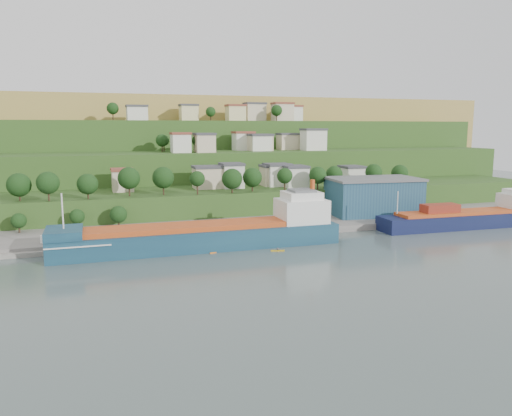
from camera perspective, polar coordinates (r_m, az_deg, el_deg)
name	(u,v)px	position (r m, az deg, el deg)	size (l,w,h in m)	color
ground	(266,251)	(130.91, 1.19, -4.99)	(500.00, 500.00, 0.00)	#42504D
quay	(295,227)	(163.47, 4.49, -2.14)	(220.00, 26.00, 4.00)	slate
pebble_beach	(46,248)	(145.56, -22.88, -4.27)	(40.00, 18.00, 2.40)	slate
hillside	(168,183)	(293.10, -9.99, 2.82)	(360.00, 211.33, 96.00)	#284719
cargo_ship_near	(209,236)	(134.70, -5.38, -3.25)	(76.47, 12.70, 19.64)	#122F45
cargo_ship_far	(470,219)	(176.61, 23.30, -1.18)	(59.59, 12.21, 16.10)	#0B1234
warehouse	(373,196)	(178.72, 13.24, 1.36)	(32.69, 21.90, 12.80)	navy
caravan	(54,240)	(142.31, -22.08, -3.42)	(6.25, 2.60, 2.92)	white
dinghy	(91,244)	(139.31, -18.29, -3.91)	(4.14, 1.55, 0.83)	silver
kayak_orange	(216,252)	(130.06, -4.59, -4.99)	(3.60, 1.30, 0.89)	orange
kayak_yellow	(278,250)	(131.33, 2.50, -4.83)	(3.67, 1.53, 0.91)	gold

